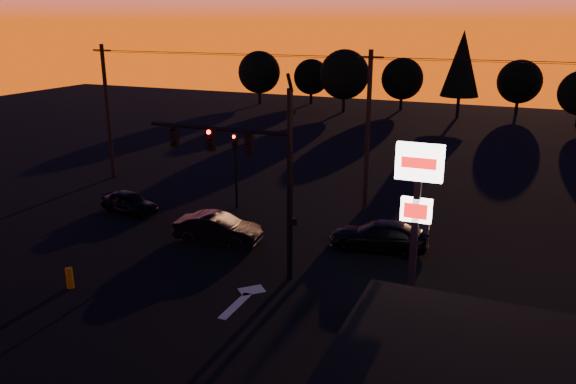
# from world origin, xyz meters

# --- Properties ---
(ground) EXTENTS (120.00, 120.00, 0.00)m
(ground) POSITION_xyz_m (0.00, 0.00, 0.00)
(ground) COLOR black
(ground) RESTS_ON ground
(lane_arrow) EXTENTS (1.20, 3.10, 0.01)m
(lane_arrow) POSITION_xyz_m (0.50, 1.67, 0.01)
(lane_arrow) COLOR beige
(lane_arrow) RESTS_ON ground
(traffic_signal_mast) EXTENTS (6.79, 0.52, 8.58)m
(traffic_signal_mast) POSITION_xyz_m (-0.10, 3.99, 4.94)
(traffic_signal_mast) COLOR black
(traffic_signal_mast) RESTS_ON ground
(secondary_signal) EXTENTS (0.30, 0.31, 4.35)m
(secondary_signal) POSITION_xyz_m (-5.00, 11.49, 2.86)
(secondary_signal) COLOR black
(secondary_signal) RESTS_ON ground
(pylon_sign) EXTENTS (1.50, 0.28, 6.80)m
(pylon_sign) POSITION_xyz_m (7.00, 1.50, 4.91)
(pylon_sign) COLOR black
(pylon_sign) RESTS_ON ground
(utility_pole_0) EXTENTS (1.40, 0.26, 9.00)m
(utility_pole_0) POSITION_xyz_m (-16.00, 14.00, 4.59)
(utility_pole_0) COLOR black
(utility_pole_0) RESTS_ON ground
(utility_pole_1) EXTENTS (1.40, 0.26, 9.00)m
(utility_pole_1) POSITION_xyz_m (2.00, 14.00, 4.59)
(utility_pole_1) COLOR black
(utility_pole_1) RESTS_ON ground
(power_wires) EXTENTS (36.00, 1.22, 0.07)m
(power_wires) POSITION_xyz_m (2.00, 14.00, 8.57)
(power_wires) COLOR black
(power_wires) RESTS_ON ground
(bollard) EXTENTS (0.29, 0.29, 0.87)m
(bollard) POSITION_xyz_m (-6.44, -0.29, 0.44)
(bollard) COLOR #AD6A00
(bollard) RESTS_ON ground
(tree_0) EXTENTS (5.36, 5.36, 6.74)m
(tree_0) POSITION_xyz_m (-22.00, 50.00, 4.06)
(tree_0) COLOR black
(tree_0) RESTS_ON ground
(tree_1) EXTENTS (4.54, 4.54, 5.71)m
(tree_1) POSITION_xyz_m (-16.00, 53.00, 3.43)
(tree_1) COLOR black
(tree_1) RESTS_ON ground
(tree_2) EXTENTS (5.77, 5.78, 7.26)m
(tree_2) POSITION_xyz_m (-10.00, 48.00, 4.37)
(tree_2) COLOR black
(tree_2) RESTS_ON ground
(tree_3) EXTENTS (4.95, 4.95, 6.22)m
(tree_3) POSITION_xyz_m (-4.00, 52.00, 3.75)
(tree_3) COLOR black
(tree_3) RESTS_ON ground
(tree_4) EXTENTS (4.18, 4.18, 9.50)m
(tree_4) POSITION_xyz_m (3.00, 49.00, 5.93)
(tree_4) COLOR black
(tree_4) RESTS_ON ground
(tree_5) EXTENTS (4.95, 4.95, 6.22)m
(tree_5) POSITION_xyz_m (9.00, 54.00, 3.75)
(tree_5) COLOR black
(tree_5) RESTS_ON ground
(car_left) EXTENTS (3.78, 2.05, 1.22)m
(car_left) POSITION_xyz_m (-10.23, 8.35, 0.61)
(car_left) COLOR black
(car_left) RESTS_ON ground
(car_mid) EXTENTS (4.41, 1.94, 1.41)m
(car_mid) POSITION_xyz_m (-3.35, 6.44, 0.70)
(car_mid) COLOR black
(car_mid) RESTS_ON ground
(car_right) EXTENTS (4.90, 2.44, 1.37)m
(car_right) POSITION_xyz_m (4.15, 8.59, 0.68)
(car_right) COLOR black
(car_right) RESTS_ON ground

